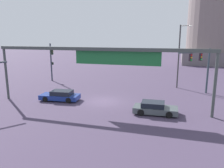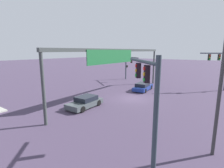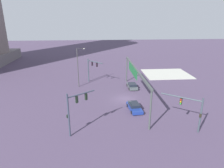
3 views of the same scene
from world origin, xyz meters
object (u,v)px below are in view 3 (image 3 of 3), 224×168
Objects in this scene: traffic_signal_near_corner at (74,107)px; traffic_signal_opposite_side at (192,108)px; traffic_signal_cross_street at (91,67)px; sedan_car_approaching at (134,107)px; sedan_car_waiting_far at (132,86)px; streetlamp_curved_arm at (79,65)px.

traffic_signal_near_corner is 16.46m from traffic_signal_opposite_side.
traffic_signal_cross_street is 18.23m from sedan_car_approaching.
sedan_car_waiting_far is at bearing -37.13° from traffic_signal_opposite_side.
traffic_signal_opposite_side is 0.58× the size of streetlamp_curved_arm.
traffic_signal_cross_street is at bearing 3.53° from streetlamp_curved_arm.
sedan_car_approaching is at bearing -9.30° from traffic_signal_opposite_side.
sedan_car_approaching is (-16.09, -7.83, -3.50)m from traffic_signal_cross_street.
traffic_signal_opposite_side is 10.28m from sedan_car_approaching.
sedan_car_approaching is (6.84, -9.64, -3.58)m from traffic_signal_near_corner.
traffic_signal_opposite_side is at bearing -9.91° from traffic_signal_cross_street.
sedan_car_waiting_far is at bearing 166.24° from sedan_car_approaching.
sedan_car_waiting_far is at bearing -50.16° from streetlamp_curved_arm.
traffic_signal_opposite_side is (-0.27, -16.45, -0.63)m from traffic_signal_near_corner.
streetlamp_curved_arm is (-2.73, 2.86, 1.10)m from traffic_signal_cross_street.
traffic_signal_near_corner is 20.25m from streetlamp_curved_arm.
sedan_car_approaching is at bearing 170.04° from sedan_car_waiting_far.
sedan_car_approaching is 11.31m from sedan_car_waiting_far.
traffic_signal_cross_street is 11.17m from sedan_car_waiting_far.
streetlamp_curved_arm reaches higher than sedan_car_waiting_far.
sedan_car_approaching and sedan_car_waiting_far have the same top height.
streetlamp_curved_arm reaches higher than sedan_car_approaching.
sedan_car_approaching is (-13.36, -10.69, -4.60)m from streetlamp_curved_arm.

